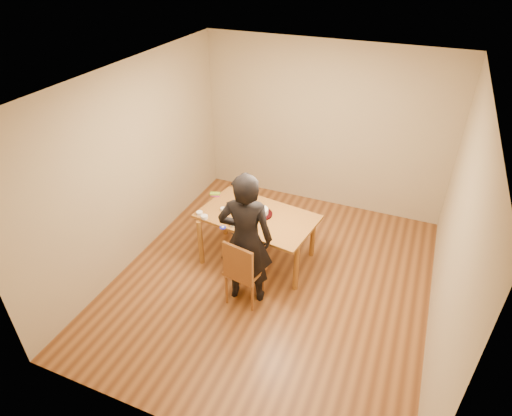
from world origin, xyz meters
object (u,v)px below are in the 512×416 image
at_px(cake, 261,211).
at_px(person, 246,240).
at_px(dining_table, 257,217).
at_px(dining_chair, 245,270).
at_px(cake_plate, 261,214).

distance_m(cake, person, 0.78).
xyz_separation_m(dining_table, dining_chair, (0.15, -0.78, -0.28)).
height_order(cake_plate, cake, cake).
relative_size(dining_table, dining_chair, 3.78).
distance_m(dining_table, cake, 0.09).
relative_size(dining_chair, person, 0.23).
bearing_deg(person, cake, -95.88).
xyz_separation_m(cake_plate, person, (0.11, -0.77, 0.13)).
xyz_separation_m(dining_chair, person, (0.00, 0.05, 0.44)).
bearing_deg(dining_chair, cake_plate, 108.99).
xyz_separation_m(dining_chair, cake, (-0.11, 0.81, 0.36)).
height_order(dining_table, cake_plate, cake_plate).
bearing_deg(cake, cake_plate, 0.00).
bearing_deg(cake_plate, dining_chair, -81.95).
distance_m(cake_plate, cake, 0.04).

